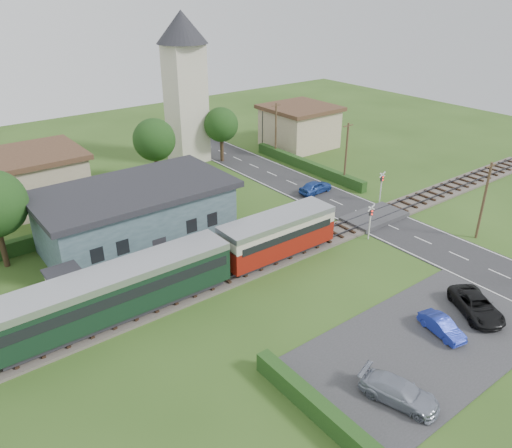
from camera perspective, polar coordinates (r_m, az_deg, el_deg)
ground at (r=41.03m, az=6.38°, el=-4.05°), size 120.00×120.00×0.00m
railway_track at (r=42.23m, az=4.53°, el=-2.85°), size 76.00×3.20×0.49m
road at (r=47.77m, az=15.16°, el=-0.25°), size 6.00×70.00×0.05m
car_park at (r=33.85m, az=18.78°, el=-12.70°), size 17.00×9.00×0.08m
crossing_deck at (r=48.78m, az=13.37°, el=0.78°), size 6.20×3.40×0.45m
platform at (r=39.54m, az=-9.59°, el=-5.14°), size 30.00×3.00×0.45m
equipment_hut at (r=36.44m, az=-20.92°, el=-6.78°), size 2.30×2.30×2.55m
station_building at (r=43.09m, az=-13.52°, el=0.93°), size 16.00×9.00×5.30m
train at (r=33.42m, az=-20.61°, el=-9.02°), size 43.20×2.90×3.40m
church_tower at (r=62.01m, az=-8.18°, el=16.28°), size 6.00×6.00×17.60m
house_west at (r=54.23m, az=-24.65°, el=4.59°), size 10.80×8.80×5.50m
house_east at (r=69.05m, az=4.98°, el=11.11°), size 8.80×8.80×5.50m
hedge_carpark at (r=27.69m, az=6.80°, el=-19.99°), size 0.80×9.00×1.20m
hedge_roadside at (r=60.30m, az=5.87°, el=6.66°), size 0.80×18.00×1.20m
hedge_station at (r=47.76m, az=-15.56°, el=0.52°), size 22.00×0.80×1.30m
tree_b at (r=55.67m, az=-11.55°, el=9.41°), size 4.60×4.60×7.34m
tree_c at (r=62.20m, az=-4.01°, el=11.25°), size 4.20×4.20×6.78m
utility_pole_b at (r=46.83m, az=24.60°, el=2.51°), size 1.40×0.22×7.00m
utility_pole_c at (r=55.37m, az=10.26°, el=7.92°), size 1.40×0.22×7.00m
utility_pole_d at (r=63.69m, az=2.28°, el=10.69°), size 1.40×0.22×7.00m
crossing_signal_near at (r=44.06m, az=12.96°, el=0.77°), size 0.84×0.28×3.28m
crossing_signal_far at (r=52.03m, az=14.16°, el=4.61°), size 0.84×0.28×3.28m
streetlamp_east at (r=68.70m, az=0.75°, el=11.34°), size 0.30×0.30×5.15m
car_on_road at (r=53.61m, az=6.82°, el=4.24°), size 4.01×1.82×1.34m
car_park_blue at (r=34.55m, az=20.47°, el=-10.90°), size 1.82×3.49×1.09m
car_park_silver at (r=29.10m, az=16.04°, el=-17.95°), size 2.95×4.65×1.25m
car_park_dark at (r=37.20m, az=23.89°, el=-8.52°), size 4.23×5.14×1.30m
pedestrian_near at (r=42.27m, az=-0.89°, el=-0.98°), size 0.63×0.46×1.62m
pedestrian_far at (r=36.62m, az=-17.88°, el=-6.68°), size 0.78×0.98×1.95m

